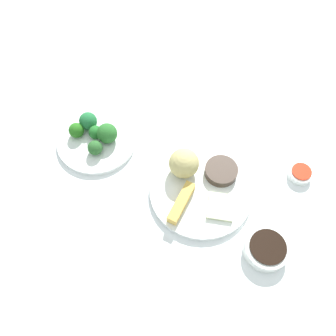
{
  "coord_description": "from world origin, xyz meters",
  "views": [
    {
      "loc": [
        -0.08,
        0.38,
        0.82
      ],
      "look_at": [
        0.09,
        -0.01,
        0.06
      ],
      "focal_mm": 37.71,
      "sensor_mm": 36.0,
      "label": 1
    }
  ],
  "objects_px": {
    "broccoli_plate": "(97,140)",
    "main_plate": "(201,190)",
    "sauce_ramekin_sweet_and_sour": "(300,174)",
    "soy_sauce_bowl": "(266,249)"
  },
  "relations": [
    {
      "from": "sauce_ramekin_sweet_and_sour",
      "to": "soy_sauce_bowl",
      "type": "bearing_deg",
      "value": 83.86
    },
    {
      "from": "broccoli_plate",
      "to": "sauce_ramekin_sweet_and_sour",
      "type": "xyz_separation_m",
      "value": [
        -0.53,
        -0.12,
        0.0
      ]
    },
    {
      "from": "soy_sauce_bowl",
      "to": "sauce_ramekin_sweet_and_sour",
      "type": "bearing_deg",
      "value": -96.14
    },
    {
      "from": "soy_sauce_bowl",
      "to": "sauce_ramekin_sweet_and_sour",
      "type": "height_order",
      "value": "soy_sauce_bowl"
    },
    {
      "from": "broccoli_plate",
      "to": "soy_sauce_bowl",
      "type": "distance_m",
      "value": 0.52
    },
    {
      "from": "main_plate",
      "to": "soy_sauce_bowl",
      "type": "xyz_separation_m",
      "value": [
        -0.19,
        0.08,
        0.01
      ]
    },
    {
      "from": "main_plate",
      "to": "soy_sauce_bowl",
      "type": "bearing_deg",
      "value": 156.74
    },
    {
      "from": "broccoli_plate",
      "to": "main_plate",
      "type": "bearing_deg",
      "value": 175.35
    },
    {
      "from": "broccoli_plate",
      "to": "sauce_ramekin_sweet_and_sour",
      "type": "distance_m",
      "value": 0.54
    },
    {
      "from": "main_plate",
      "to": "sauce_ramekin_sweet_and_sour",
      "type": "bearing_deg",
      "value": -145.89
    }
  ]
}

